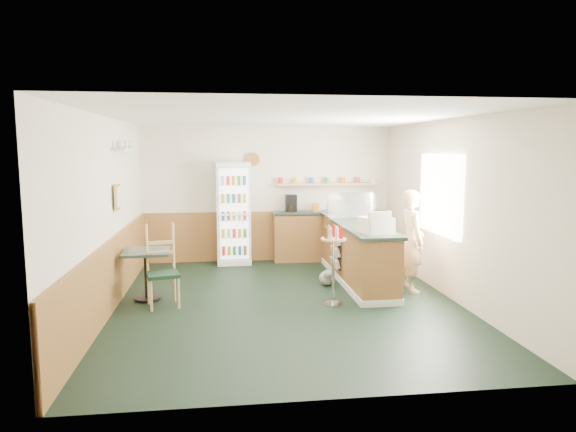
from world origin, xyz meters
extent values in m
plane|color=black|center=(0.00, 0.00, 0.00)|extent=(6.00, 6.00, 0.00)
cube|color=beige|center=(0.00, 3.01, 1.35)|extent=(5.00, 0.02, 2.70)
cube|color=beige|center=(-2.51, 0.00, 1.35)|extent=(0.02, 6.00, 2.70)
cube|color=beige|center=(2.51, 0.00, 1.35)|extent=(0.02, 6.00, 2.70)
cube|color=white|center=(0.00, 0.00, 2.71)|extent=(5.00, 6.00, 0.02)
cube|color=#945C2F|center=(0.00, 2.97, 0.50)|extent=(4.98, 0.05, 1.00)
cube|color=#945C2F|center=(-2.47, 0.00, 0.50)|extent=(0.05, 5.98, 1.00)
cube|color=white|center=(2.46, 0.30, 1.55)|extent=(0.06, 1.45, 1.25)
cube|color=tan|center=(-2.45, 0.50, 1.55)|extent=(0.03, 0.32, 0.38)
cube|color=silver|center=(-2.40, 1.00, 2.25)|extent=(0.18, 1.20, 0.03)
cylinder|color=#905E24|center=(-0.30, 2.94, 2.05)|extent=(0.26, 0.04, 0.26)
cube|color=#945C2F|center=(1.35, 1.07, 0.47)|extent=(0.60, 2.95, 0.95)
cube|color=silver|center=(1.35, 1.07, 0.05)|extent=(0.64, 2.97, 0.10)
cube|color=#28372E|center=(1.35, 1.08, 0.98)|extent=(0.68, 3.01, 0.05)
cube|color=#945C2F|center=(1.20, 2.80, 0.47)|extent=(2.20, 0.38, 0.95)
cube|color=#28372E|center=(1.20, 2.80, 0.98)|extent=(2.24, 0.42, 0.05)
cube|color=tan|center=(1.20, 2.88, 1.55)|extent=(2.10, 0.22, 0.04)
cube|color=black|center=(0.45, 2.80, 1.18)|extent=(0.22, 0.18, 0.34)
cylinder|color=#B2664C|center=(0.25, 2.88, 1.63)|extent=(0.10, 0.10, 0.12)
cylinder|color=#B2664C|center=(0.57, 2.88, 1.63)|extent=(0.10, 0.10, 0.12)
cylinder|color=#B2664C|center=(0.88, 2.88, 1.63)|extent=(0.10, 0.10, 0.12)
cylinder|color=#B2664C|center=(1.20, 2.88, 1.63)|extent=(0.10, 0.10, 0.12)
cylinder|color=#B2664C|center=(1.52, 2.88, 1.63)|extent=(0.10, 0.10, 0.12)
cylinder|color=#B2664C|center=(1.83, 2.88, 1.63)|extent=(0.10, 0.10, 0.12)
cylinder|color=#B2664C|center=(2.15, 2.88, 1.63)|extent=(0.10, 0.10, 0.12)
cube|color=white|center=(-0.70, 2.78, 1.00)|extent=(0.66, 0.47, 2.00)
cube|color=white|center=(-0.70, 2.55, 1.01)|extent=(0.55, 0.02, 1.77)
cube|color=silver|center=(-0.70, 2.48, 1.01)|extent=(0.60, 0.02, 1.83)
cube|color=silver|center=(1.35, 1.56, 1.04)|extent=(0.82, 0.43, 0.06)
cube|color=silver|center=(1.35, 1.56, 1.27)|extent=(0.80, 0.41, 0.41)
cube|color=beige|center=(1.35, 0.02, 1.13)|extent=(0.50, 0.52, 0.24)
imported|color=tan|center=(2.05, 0.37, 0.81)|extent=(0.41, 0.55, 1.62)
cylinder|color=silver|center=(0.67, -0.19, 0.01)|extent=(0.29, 0.29, 0.02)
cylinder|color=silver|center=(0.67, -0.19, 0.49)|extent=(0.04, 0.04, 0.96)
cylinder|color=tan|center=(0.67, -0.19, 0.97)|extent=(0.37, 0.37, 0.03)
cylinder|color=red|center=(0.77, -0.15, 1.06)|extent=(0.05, 0.05, 0.16)
cylinder|color=red|center=(0.70, -0.09, 1.06)|extent=(0.05, 0.05, 0.16)
cylinder|color=red|center=(0.60, -0.10, 1.06)|extent=(0.05, 0.05, 0.16)
cylinder|color=red|center=(0.55, -0.19, 1.06)|extent=(0.05, 0.05, 0.16)
cylinder|color=red|center=(0.59, -0.28, 1.06)|extent=(0.05, 0.05, 0.16)
cylinder|color=red|center=(0.69, -0.30, 1.06)|extent=(0.05, 0.05, 0.16)
cylinder|color=red|center=(0.76, -0.25, 1.06)|extent=(0.05, 0.05, 0.16)
cube|color=black|center=(1.01, 1.13, 0.25)|extent=(0.05, 0.48, 0.03)
cube|color=beige|center=(0.99, 1.13, 0.32)|extent=(0.10, 0.44, 0.16)
cube|color=black|center=(1.01, 1.13, 0.45)|extent=(0.05, 0.48, 0.03)
cube|color=beige|center=(0.99, 1.13, 0.52)|extent=(0.10, 0.44, 0.16)
cube|color=black|center=(1.01, 1.13, 0.64)|extent=(0.05, 0.48, 0.03)
cube|color=beige|center=(0.99, 1.13, 0.71)|extent=(0.10, 0.44, 0.16)
cylinder|color=black|center=(-2.05, 0.40, 0.02)|extent=(0.39, 0.39, 0.04)
cylinder|color=black|center=(-2.05, 0.40, 0.37)|extent=(0.08, 0.08, 0.68)
cube|color=#28372E|center=(-2.05, 0.40, 0.73)|extent=(0.72, 0.72, 0.04)
cube|color=black|center=(-1.78, 0.03, 0.47)|extent=(0.53, 0.53, 0.05)
cylinder|color=tan|center=(-1.96, -0.15, 0.23)|extent=(0.04, 0.04, 0.46)
cylinder|color=tan|center=(-1.59, -0.15, 0.23)|extent=(0.04, 0.04, 0.46)
cylinder|color=tan|center=(-1.96, 0.22, 0.23)|extent=(0.04, 0.04, 0.46)
cylinder|color=tan|center=(-1.59, 0.22, 0.23)|extent=(0.04, 0.04, 0.46)
cube|color=tan|center=(-1.78, 0.23, 0.83)|extent=(0.40, 0.13, 0.71)
sphere|color=gray|center=(0.78, 0.87, 0.12)|extent=(0.24, 0.24, 0.24)
sphere|color=gray|center=(0.78, 0.75, 0.22)|extent=(0.14, 0.14, 0.14)
camera|label=1|loc=(-0.91, -7.30, 2.25)|focal=32.00mm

